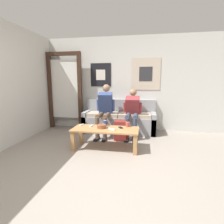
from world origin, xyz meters
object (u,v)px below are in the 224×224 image
at_px(game_controller_near_left, 112,129).
at_px(cell_phone, 121,128).
at_px(game_controller_far_center, 91,126).
at_px(coffee_table, 105,132).
at_px(person_seated_teen, 132,111).
at_px(ceramic_bowl, 102,126).
at_px(drink_can_blue, 105,123).
at_px(couch, 119,121).
at_px(game_controller_near_right, 82,125).
at_px(pillar_candle, 128,124).
at_px(backpack, 122,131).
at_px(person_seated_adult, 105,108).

distance_m(game_controller_near_left, cell_phone, 0.23).
distance_m(game_controller_near_left, game_controller_far_center, 0.50).
relative_size(coffee_table, game_controller_far_center, 8.96).
xyz_separation_m(person_seated_teen, ceramic_bowl, (-0.55, -0.94, -0.18)).
height_order(coffee_table, drink_can_blue, drink_can_blue).
height_order(couch, game_controller_near_right, couch).
xyz_separation_m(couch, person_seated_teen, (0.36, -0.31, 0.34)).
distance_m(pillar_candle, cell_phone, 0.17).
xyz_separation_m(backpack, game_controller_near_left, (-0.12, -0.65, 0.22)).
relative_size(drink_can_blue, game_controller_near_left, 0.89).
relative_size(person_seated_adult, game_controller_near_right, 8.62).
distance_m(person_seated_teen, drink_can_blue, 0.94).
bearing_deg(pillar_candle, couch, 106.76).
distance_m(backpack, game_controller_near_right, 0.95).
distance_m(couch, cell_phone, 1.18).
bearing_deg(person_seated_adult, pillar_candle, -48.23).
xyz_separation_m(person_seated_teen, game_controller_far_center, (-0.80, -0.85, -0.21)).
bearing_deg(coffee_table, couch, 85.13).
height_order(drink_can_blue, game_controller_near_left, drink_can_blue).
relative_size(backpack, drink_can_blue, 3.66).
xyz_separation_m(game_controller_near_left, game_controller_far_center, (-0.47, 0.17, 0.00)).
height_order(game_controller_near_left, game_controller_near_right, same).
bearing_deg(game_controller_near_right, person_seated_teen, 37.85).
bearing_deg(couch, person_seated_teen, -40.66).
distance_m(coffee_table, pillar_candle, 0.49).
height_order(couch, drink_can_blue, couch).
relative_size(person_seated_teen, backpack, 2.55).
height_order(person_seated_adult, backpack, person_seated_adult).
bearing_deg(game_controller_near_left, person_seated_adult, 110.13).
bearing_deg(drink_can_blue, person_seated_teen, 56.00).
relative_size(couch, ceramic_bowl, 10.16).
xyz_separation_m(game_controller_far_center, cell_phone, (0.62, -0.00, -0.01)).
xyz_separation_m(backpack, ceramic_bowl, (-0.34, -0.57, 0.25)).
distance_m(coffee_table, person_seated_teen, 1.10).
height_order(pillar_candle, game_controller_near_left, pillar_candle).
xyz_separation_m(couch, person_seated_adult, (-0.33, -0.33, 0.39)).
bearing_deg(ceramic_bowl, pillar_candle, 21.31).
xyz_separation_m(drink_can_blue, cell_phone, (0.34, -0.08, -0.06)).
xyz_separation_m(coffee_table, game_controller_near_left, (0.14, -0.07, 0.08)).
bearing_deg(game_controller_near_left, drink_can_blue, 128.19).
relative_size(person_seated_adult, ceramic_bowl, 6.77).
distance_m(game_controller_near_right, cell_phone, 0.85).
distance_m(coffee_table, drink_can_blue, 0.23).
relative_size(backpack, game_controller_far_center, 3.07).
distance_m(coffee_table, game_controller_near_right, 0.58).
bearing_deg(game_controller_near_left, cell_phone, 48.11).
relative_size(coffee_table, drink_can_blue, 10.68).
relative_size(person_seated_teen, game_controller_near_left, 8.28).
distance_m(ceramic_bowl, game_controller_near_left, 0.24).
xyz_separation_m(coffee_table, person_seated_adult, (-0.22, 0.93, 0.34)).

